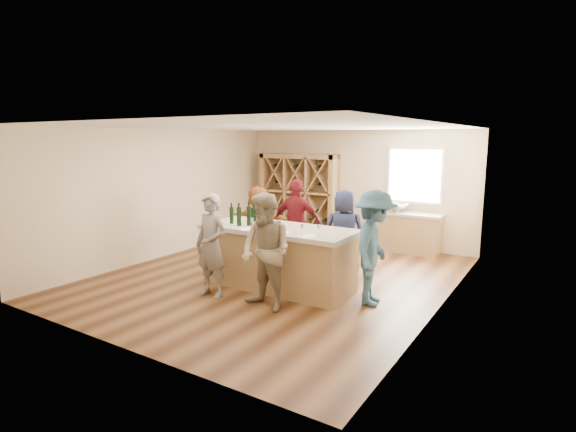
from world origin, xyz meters
The scene contains 33 objects.
floor centered at (0.00, 0.00, -0.05)m, with size 6.00×7.00×0.10m, color brown.
ceiling centered at (0.00, 0.00, 2.85)m, with size 6.00×7.00×0.10m, color white.
wall_back centered at (0.00, 3.55, 1.40)m, with size 6.00×0.10×2.80m, color beige.
wall_front centered at (0.00, -3.55, 1.40)m, with size 6.00×0.10×2.80m, color beige.
wall_left centered at (-3.05, 0.00, 1.40)m, with size 0.10×7.00×2.80m, color beige.
wall_right centered at (3.05, 0.00, 1.40)m, with size 0.10×7.00×2.80m, color beige.
window_frame centered at (1.50, 3.47, 1.75)m, with size 1.30×0.06×1.30m, color white.
window_pane centered at (1.50, 3.44, 1.75)m, with size 1.18×0.01×1.18m, color white.
wine_rack centered at (-1.50, 3.27, 1.10)m, with size 2.20×0.45×2.20m, color #987448.
back_counter_base centered at (1.40, 3.20, 0.43)m, with size 1.60×0.58×0.86m, color #987448.
back_counter_top centered at (1.40, 3.20, 0.89)m, with size 1.70×0.62×0.06m, color #BCB09A.
sink centered at (1.20, 3.20, 1.01)m, with size 0.54×0.54×0.19m, color silver.
faucet centered at (1.20, 3.38, 1.07)m, with size 0.02×0.02×0.30m, color silver.
tasting_counter_base centered at (0.34, -0.50, 0.50)m, with size 2.60×1.00×1.00m, color #987448.
tasting_counter_top centered at (0.34, -0.50, 1.04)m, with size 2.72×1.12×0.08m, color #BCB09A.
wine_bottle_a centered at (-0.55, -0.67, 1.23)m, with size 0.07×0.07×0.30m, color black.
wine_bottle_b centered at (-0.31, -0.76, 1.24)m, with size 0.08×0.08×0.33m, color black.
wine_bottle_c centered at (-0.18, -0.64, 1.25)m, with size 0.08×0.08×0.33m, color black.
wine_bottle_d centered at (-0.03, -0.70, 1.25)m, with size 0.08×0.08×0.33m, color black.
wine_bottle_e centered at (0.05, -0.68, 1.24)m, with size 0.08×0.08×0.31m, color black.
wine_glass_a centered at (0.08, -0.90, 1.18)m, with size 0.07×0.07×0.19m, color white.
wine_glass_b centered at (0.50, -0.96, 1.17)m, with size 0.07×0.07×0.19m, color white.
wine_glass_c centered at (1.06, -0.93, 1.18)m, with size 0.07×0.07×0.19m, color white.
wine_glass_e centered at (1.26, -0.77, 1.17)m, with size 0.06×0.06×0.17m, color white.
tasting_menu_a centered at (-0.01, -0.92, 1.08)m, with size 0.21×0.28×0.00m, color white.
tasting_menu_b centered at (0.63, -0.87, 1.08)m, with size 0.20×0.28×0.00m, color white.
tasting_menu_c centered at (1.15, -0.88, 1.08)m, with size 0.21×0.28×0.00m, color white.
person_near_left centered at (-0.36, -1.44, 0.85)m, with size 0.62×0.46×1.71m, color slate.
person_near_right centered at (0.75, -1.45, 0.90)m, with size 0.87×0.48×1.79m, color gray.
person_server centered at (2.05, -0.38, 0.91)m, with size 1.17×0.55×1.82m, color #335972.
person_far_mid centered at (-0.06, 0.80, 0.90)m, with size 1.05×0.54×1.79m, color #590F14.
person_far_right centered at (0.97, 0.83, 0.82)m, with size 0.80×0.52×1.64m, color #191E38.
person_far_left centered at (-1.04, 0.83, 0.81)m, with size 1.49×0.54×1.61m, color #994C19.
Camera 1 is at (4.53, -6.84, 2.57)m, focal length 28.00 mm.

